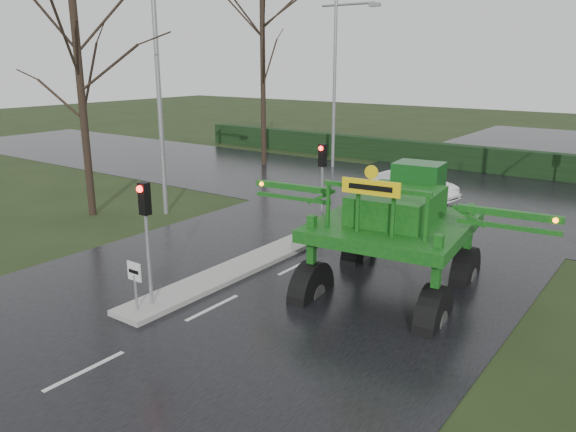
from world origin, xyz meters
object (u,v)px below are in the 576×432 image
Objects in this scene: crop_sprayer at (316,214)px; street_light_left_near at (163,74)px; traffic_signal_mid at (322,169)px; traffic_signal_near at (146,218)px; keep_left_sign at (135,278)px; street_light_left_far at (339,70)px; white_sedan at (413,199)px.

street_light_left_near is at bearing 154.59° from crop_sprayer.
traffic_signal_near is at bearing -90.00° from traffic_signal_mid.
crop_sprayer reaches higher than keep_left_sign.
street_light_left_near and street_light_left_far have the same top height.
keep_left_sign is 23.11m from street_light_left_far.
street_light_left_far is at bearing 107.78° from keep_left_sign.
street_light_left_far is 1.13× the size of crop_sprayer.
street_light_left_far is 20.30m from crop_sprayer.
crop_sprayer is (9.82, -3.39, -3.64)m from street_light_left_near.
crop_sprayer is at bearing 51.04° from traffic_signal_near.
street_light_left_near reaches higher than keep_left_sign.
traffic_signal_near is at bearing -171.44° from white_sedan.
street_light_left_near is 13.04m from white_sedan.
keep_left_sign reaches higher than white_sedan.
white_sedan is at bearing 50.03° from street_light_left_near.
traffic_signal_near is at bearing -135.30° from crop_sprayer.
crop_sprayer is (2.92, -4.89, -0.24)m from traffic_signal_mid.
white_sedan is (7.44, 8.88, -5.99)m from street_light_left_near.
traffic_signal_mid is at bearing 12.21° from street_light_left_near.
keep_left_sign is 0.14× the size of street_light_left_near.
traffic_signal_mid is at bearing 90.00° from keep_left_sign.
traffic_signal_near is 16.11m from white_sedan.
traffic_signal_near is 10.40m from street_light_left_near.
crop_sprayer reaches higher than traffic_signal_mid.
traffic_signal_near is 0.40× the size of crop_sprayer.
traffic_signal_near is (0.00, 0.49, 1.53)m from keep_left_sign.
crop_sprayer is at bearing -158.51° from white_sedan.
traffic_signal_mid is at bearing 90.00° from traffic_signal_near.
street_light_left_far is (-6.89, 21.50, 4.93)m from keep_left_sign.
traffic_signal_mid is at bearing 114.55° from crop_sprayer.
street_light_left_near is 11.01m from crop_sprayer.
traffic_signal_mid is (0.00, 8.50, 0.00)m from traffic_signal_near.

